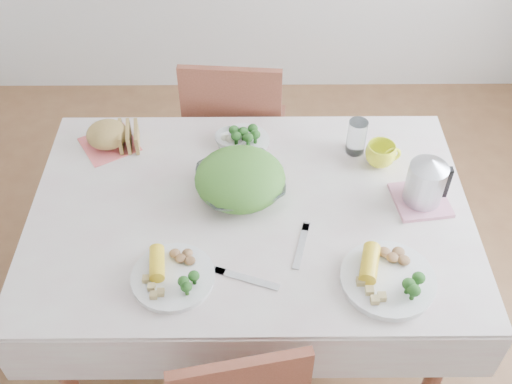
{
  "coord_description": "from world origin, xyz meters",
  "views": [
    {
      "loc": [
        0.01,
        -1.39,
        2.25
      ],
      "look_at": [
        0.02,
        0.02,
        0.82
      ],
      "focal_mm": 42.0,
      "sensor_mm": 36.0,
      "label": 1
    }
  ],
  "objects_px": {
    "yellow_mug": "(380,155)",
    "electric_kettle": "(427,176)",
    "dinner_plate_left": "(173,277)",
    "dining_table": "(251,276)",
    "salad_bowl": "(240,184)",
    "chair_far": "(237,134)",
    "dinner_plate_right": "(388,280)"
  },
  "relations": [
    {
      "from": "yellow_mug",
      "to": "electric_kettle",
      "type": "height_order",
      "value": "electric_kettle"
    },
    {
      "from": "dinner_plate_left",
      "to": "dining_table",
      "type": "bearing_deg",
      "value": 51.75
    },
    {
      "from": "yellow_mug",
      "to": "dinner_plate_left",
      "type": "bearing_deg",
      "value": -143.7
    },
    {
      "from": "salad_bowl",
      "to": "chair_far",
      "type": "bearing_deg",
      "value": 92.39
    },
    {
      "from": "chair_far",
      "to": "dinner_plate_right",
      "type": "bearing_deg",
      "value": 119.1
    },
    {
      "from": "dining_table",
      "to": "salad_bowl",
      "type": "distance_m",
      "value": 0.43
    },
    {
      "from": "chair_far",
      "to": "salad_bowl",
      "type": "height_order",
      "value": "chair_far"
    },
    {
      "from": "dinner_plate_right",
      "to": "electric_kettle",
      "type": "xyz_separation_m",
      "value": [
        0.17,
        0.34,
        0.11
      ]
    },
    {
      "from": "dining_table",
      "to": "electric_kettle",
      "type": "relative_size",
      "value": 7.75
    },
    {
      "from": "salad_bowl",
      "to": "yellow_mug",
      "type": "relative_size",
      "value": 2.66
    },
    {
      "from": "chair_far",
      "to": "electric_kettle",
      "type": "xyz_separation_m",
      "value": [
        0.65,
        -0.72,
        0.42
      ]
    },
    {
      "from": "electric_kettle",
      "to": "chair_far",
      "type": "bearing_deg",
      "value": 128.51
    },
    {
      "from": "dining_table",
      "to": "salad_bowl",
      "type": "relative_size",
      "value": 4.75
    },
    {
      "from": "dining_table",
      "to": "yellow_mug",
      "type": "relative_size",
      "value": 12.64
    },
    {
      "from": "salad_bowl",
      "to": "dinner_plate_left",
      "type": "bearing_deg",
      "value": -118.05
    },
    {
      "from": "dinner_plate_right",
      "to": "yellow_mug",
      "type": "relative_size",
      "value": 2.63
    },
    {
      "from": "salad_bowl",
      "to": "yellow_mug",
      "type": "height_order",
      "value": "yellow_mug"
    },
    {
      "from": "yellow_mug",
      "to": "dining_table",
      "type": "bearing_deg",
      "value": -154.85
    },
    {
      "from": "dining_table",
      "to": "electric_kettle",
      "type": "height_order",
      "value": "electric_kettle"
    },
    {
      "from": "dining_table",
      "to": "dinner_plate_right",
      "type": "bearing_deg",
      "value": -36.71
    },
    {
      "from": "electric_kettle",
      "to": "salad_bowl",
      "type": "bearing_deg",
      "value": 171.8
    },
    {
      "from": "electric_kettle",
      "to": "dining_table",
      "type": "bearing_deg",
      "value": 179.23
    },
    {
      "from": "salad_bowl",
      "to": "dinner_plate_right",
      "type": "distance_m",
      "value": 0.6
    },
    {
      "from": "chair_far",
      "to": "dinner_plate_right",
      "type": "xyz_separation_m",
      "value": [
        0.48,
        -1.06,
        0.31
      ]
    },
    {
      "from": "dinner_plate_left",
      "to": "dinner_plate_right",
      "type": "height_order",
      "value": "dinner_plate_right"
    },
    {
      "from": "chair_far",
      "to": "salad_bowl",
      "type": "xyz_separation_m",
      "value": [
        0.03,
        -0.67,
        0.33
      ]
    },
    {
      "from": "dining_table",
      "to": "chair_far",
      "type": "xyz_separation_m",
      "value": [
        -0.06,
        0.75,
        0.09
      ]
    },
    {
      "from": "dining_table",
      "to": "dinner_plate_right",
      "type": "distance_m",
      "value": 0.66
    },
    {
      "from": "chair_far",
      "to": "dinner_plate_left",
      "type": "distance_m",
      "value": 1.11
    },
    {
      "from": "dinner_plate_right",
      "to": "yellow_mug",
      "type": "xyz_separation_m",
      "value": [
        0.05,
        0.53,
        0.03
      ]
    },
    {
      "from": "dinner_plate_left",
      "to": "dinner_plate_right",
      "type": "xyz_separation_m",
      "value": [
        0.65,
        -0.01,
        0.0
      ]
    },
    {
      "from": "dining_table",
      "to": "electric_kettle",
      "type": "distance_m",
      "value": 0.78
    }
  ]
}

